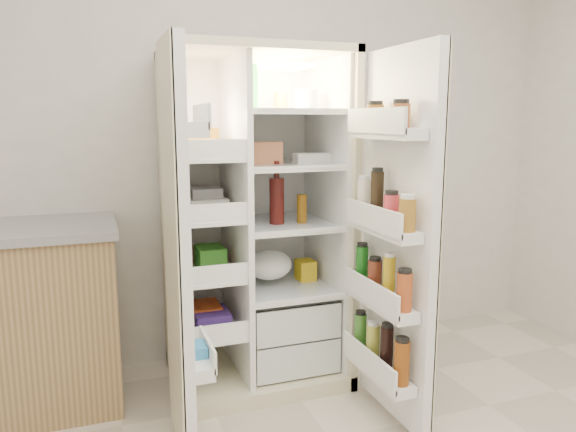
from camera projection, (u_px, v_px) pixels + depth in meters
name	position (u px, v px, depth m)	size (l,w,h in m)	color
wall_back	(257.00, 135.00, 3.28)	(4.00, 0.02, 2.70)	silver
refrigerator	(256.00, 247.00, 3.03)	(0.92, 0.70, 1.80)	beige
freezer_door	(178.00, 253.00, 2.27)	(0.15, 0.40, 1.72)	white
fridge_door	(395.00, 244.00, 2.51)	(0.17, 0.58, 1.72)	white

